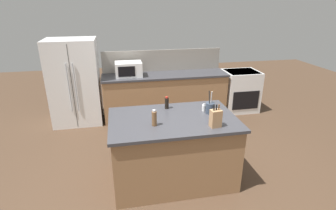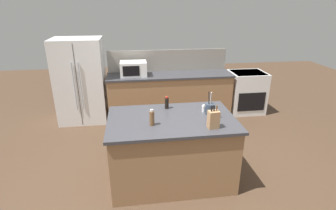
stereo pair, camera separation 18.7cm
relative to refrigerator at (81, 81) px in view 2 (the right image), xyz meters
name	(u,v)px [view 2 (the right image)]	position (x,y,z in m)	size (l,w,h in m)	color
ground_plane	(171,177)	(1.54, -2.25, -0.86)	(14.00, 14.00, 0.00)	#473323
back_counter_run	(170,95)	(1.84, -0.05, -0.38)	(2.64, 0.66, 0.94)	#936B47
wall_backsplash	(168,60)	(1.84, 0.27, 0.31)	(2.60, 0.03, 0.46)	gray
kitchen_island	(171,149)	(1.54, -2.25, -0.38)	(1.68, 1.06, 0.94)	#936B47
refrigerator	(81,81)	(0.00, 0.00, 0.00)	(0.96, 0.75, 1.71)	white
range_oven	(246,92)	(3.58, -0.05, -0.39)	(0.76, 0.65, 0.92)	white
microwave	(133,69)	(1.08, -0.05, 0.23)	(0.53, 0.39, 0.29)	white
knife_block	(213,119)	(2.00, -2.59, 0.20)	(0.14, 0.11, 0.29)	#A87C54
utensil_crock	(210,108)	(2.07, -2.18, 0.17)	(0.12, 0.12, 0.32)	#333D4C
spice_jar_paprika	(217,114)	(2.14, -2.31, 0.13)	(0.06, 0.06, 0.10)	#B73D1E
pepper_grinder	(152,118)	(1.27, -2.42, 0.18)	(0.06, 0.06, 0.21)	brown
salt_shaker	(204,108)	(2.01, -2.09, 0.13)	(0.05, 0.05, 0.11)	silver
soy_sauce_bottle	(167,103)	(1.52, -1.90, 0.17)	(0.06, 0.06, 0.18)	black
spice_jar_oregano	(208,107)	(2.09, -2.04, 0.13)	(0.05, 0.05, 0.10)	#567038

